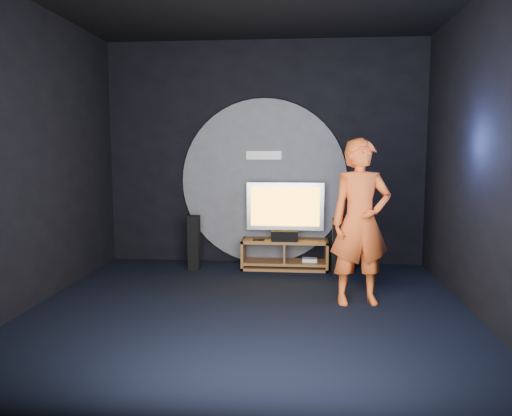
{
  "coord_description": "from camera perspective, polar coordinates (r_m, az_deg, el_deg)",
  "views": [
    {
      "loc": [
        0.58,
        -5.42,
        1.83
      ],
      "look_at": [
        -0.0,
        1.05,
        1.05
      ],
      "focal_mm": 35.0,
      "sensor_mm": 36.0,
      "label": 1
    }
  ],
  "objects": [
    {
      "name": "tower_speaker_left",
      "position": [
        7.59,
        -7.09,
        -3.96
      ],
      "size": [
        0.16,
        0.18,
        0.82
      ],
      "primitive_type": "cube",
      "color": "black",
      "rests_on": "ground"
    },
    {
      "name": "left_wall",
      "position": [
        6.23,
        -24.6,
        5.5
      ],
      "size": [
        0.04,
        5.0,
        3.5
      ],
      "primitive_type": "cube",
      "color": "black",
      "rests_on": "ground"
    },
    {
      "name": "front_wall",
      "position": [
        2.97,
        -6.08,
        5.31
      ],
      "size": [
        5.0,
        0.04,
        3.5
      ],
      "primitive_type": "cube",
      "color": "black",
      "rests_on": "ground"
    },
    {
      "name": "floor",
      "position": [
        5.74,
        -0.92,
        -11.72
      ],
      "size": [
        5.0,
        5.0,
        0.0
      ],
      "primitive_type": "plane",
      "color": "black",
      "rests_on": "ground"
    },
    {
      "name": "center_speaker",
      "position": [
        7.47,
        3.28,
        -3.22
      ],
      "size": [
        0.4,
        0.15,
        0.15
      ],
      "primitive_type": "cube",
      "color": "black",
      "rests_on": "media_console"
    },
    {
      "name": "tv",
      "position": [
        7.59,
        3.35,
        -0.04
      ],
      "size": [
        1.17,
        0.22,
        0.86
      ],
      "color": "#BABAC2",
      "rests_on": "media_console"
    },
    {
      "name": "player",
      "position": [
        5.94,
        11.85,
        -1.58
      ],
      "size": [
        0.79,
        0.59,
        1.95
      ],
      "primitive_type": "imported",
      "rotation": [
        0.0,
        0.0,
        0.19
      ],
      "color": "#E8581F",
      "rests_on": "ground"
    },
    {
      "name": "subwoofer",
      "position": [
        7.65,
        9.69,
        -5.74
      ],
      "size": [
        0.32,
        0.32,
        0.35
      ],
      "primitive_type": "cube",
      "color": "black",
      "rests_on": "ground"
    },
    {
      "name": "back_wall",
      "position": [
        7.94,
        0.96,
        6.27
      ],
      "size": [
        5.0,
        0.04,
        3.5
      ],
      "primitive_type": "cube",
      "color": "black",
      "rests_on": "ground"
    },
    {
      "name": "remote",
      "position": [
        7.5,
        0.3,
        -3.67
      ],
      "size": [
        0.18,
        0.05,
        0.02
      ],
      "primitive_type": "cube",
      "color": "black",
      "rests_on": "media_console"
    },
    {
      "name": "media_console",
      "position": [
        7.64,
        3.35,
        -5.51
      ],
      "size": [
        1.3,
        0.45,
        0.45
      ],
      "color": "brown",
      "rests_on": "ground"
    },
    {
      "name": "wall_disc_panel",
      "position": [
        7.9,
        0.93,
        3.01
      ],
      "size": [
        2.6,
        0.11,
        2.6
      ],
      "color": "#515156",
      "rests_on": "ground"
    },
    {
      "name": "tower_speaker_right",
      "position": [
        7.32,
        9.36,
        -4.4
      ],
      "size": [
        0.16,
        0.18,
        0.82
      ],
      "primitive_type": "cube",
      "color": "black",
      "rests_on": "ground"
    },
    {
      "name": "right_wall",
      "position": [
        5.75,
        24.8,
        5.43
      ],
      "size": [
        0.04,
        5.0,
        3.5
      ],
      "primitive_type": "cube",
      "color": "black",
      "rests_on": "ground"
    }
  ]
}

